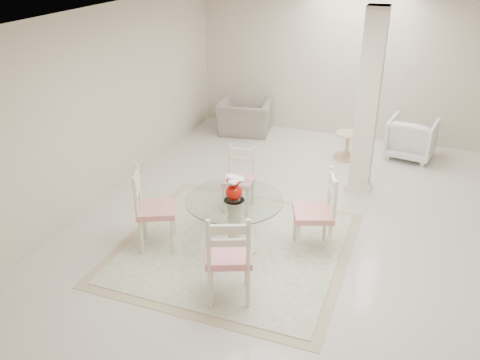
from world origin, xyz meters
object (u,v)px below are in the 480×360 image
(red_vase, at_px, (234,188))
(dining_chair_east, at_px, (320,207))
(dining_chair_south, at_px, (229,252))
(side_table, at_px, (347,147))
(dining_table, at_px, (234,224))
(column, at_px, (368,104))
(dining_chair_north, at_px, (240,174))
(recliner_taupe, at_px, (244,117))
(armchair_white, at_px, (411,138))
(dining_chair_west, at_px, (150,203))

(red_vase, distance_m, dining_chair_east, 1.05)
(dining_chair_south, bearing_deg, side_table, -118.82)
(dining_table, height_order, dining_chair_south, dining_chair_south)
(side_table, bearing_deg, column, -70.76)
(dining_table, bearing_deg, dining_chair_north, 106.90)
(column, distance_m, recliner_taupe, 3.13)
(dining_table, height_order, armchair_white, armchair_white)
(dining_chair_west, height_order, side_table, dining_chair_west)
(dining_chair_west, bearing_deg, red_vase, -97.27)
(dining_table, height_order, red_vase, red_vase)
(column, relative_size, dining_table, 2.29)
(red_vase, height_order, armchair_white, red_vase)
(column, height_order, dining_chair_east, column)
(red_vase, bearing_deg, dining_chair_north, 106.95)
(dining_chair_south, distance_m, side_table, 4.34)
(red_vase, distance_m, side_table, 3.47)
(dining_chair_west, bearing_deg, dining_chair_east, -97.42)
(red_vase, relative_size, dining_chair_west, 0.27)
(dining_chair_north, relative_size, recliner_taupe, 1.02)
(dining_chair_north, bearing_deg, dining_chair_east, -33.44)
(side_table, bearing_deg, red_vase, -103.83)
(dining_chair_south, relative_size, side_table, 2.60)
(red_vase, height_order, side_table, red_vase)
(dining_chair_north, bearing_deg, dining_chair_west, -123.79)
(red_vase, bearing_deg, armchair_white, 63.87)
(column, height_order, side_table, column)
(dining_chair_east, xyz_separation_m, dining_chair_west, (-1.95, -0.63, -0.00))
(dining_table, relative_size, side_table, 2.56)
(red_vase, relative_size, dining_chair_south, 0.26)
(red_vase, bearing_deg, dining_chair_south, -72.05)
(dining_chair_north, relative_size, armchair_white, 1.31)
(dining_chair_north, height_order, recliner_taupe, dining_chair_north)
(column, bearing_deg, red_vase, -118.32)
(red_vase, xyz_separation_m, dining_chair_west, (-0.97, -0.32, -0.23))
(dining_chair_north, distance_m, side_table, 2.62)
(dining_chair_south, bearing_deg, column, -127.58)
(dining_table, bearing_deg, recliner_taupe, 108.35)
(armchair_white, bearing_deg, recliner_taupe, 7.26)
(dining_chair_west, distance_m, recliner_taupe, 4.19)
(red_vase, bearing_deg, dining_table, 161.57)
(dining_chair_south, relative_size, recliner_taupe, 1.20)
(dining_table, bearing_deg, armchair_white, 63.85)
(column, relative_size, dining_chair_east, 2.33)
(red_vase, xyz_separation_m, armchair_white, (1.84, 3.76, -0.48))
(dining_chair_east, xyz_separation_m, dining_chair_south, (-0.66, -1.29, 0.02))
(dining_chair_north, bearing_deg, armchair_white, 46.37)
(dining_table, relative_size, armchair_white, 1.52)
(dining_chair_north, xyz_separation_m, side_table, (1.11, 2.35, -0.32))
(dining_chair_south, bearing_deg, dining_chair_west, -49.15)
(dining_table, bearing_deg, dining_chair_east, 17.85)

